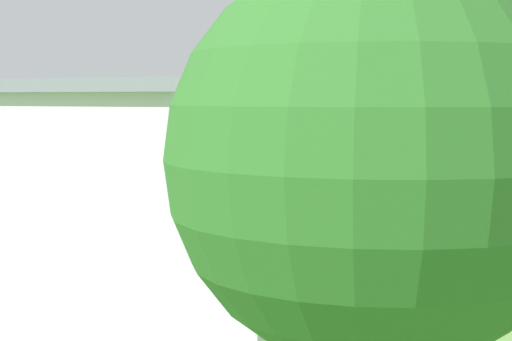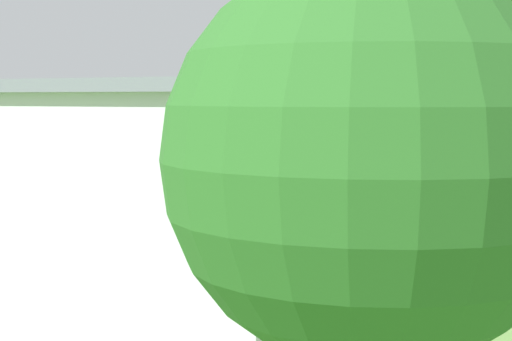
# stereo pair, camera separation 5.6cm
# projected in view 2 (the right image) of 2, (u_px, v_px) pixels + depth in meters

# --- Properties ---
(ground_plane) EXTENTS (400.00, 400.00, 0.00)m
(ground_plane) POSITION_uv_depth(u_px,v_px,m) (329.00, 197.00, 56.89)
(ground_plane) COLOR #608C42
(hangar) EXTENTS (26.72, 14.22, 7.33)m
(hangar) POSITION_uv_depth(u_px,v_px,m) (29.00, 183.00, 30.70)
(hangar) COLOR silver
(hangar) RESTS_ON ground_plane
(biplane) EXTENTS (7.37, 8.65, 3.72)m
(biplane) POSITION_uv_depth(u_px,v_px,m) (300.00, 150.00, 53.20)
(biplane) COLOR silver
(car_orange) EXTENTS (2.12, 4.29, 1.73)m
(car_orange) POSITION_uv_depth(u_px,v_px,m) (426.00, 230.00, 37.36)
(car_orange) COLOR orange
(car_orange) RESTS_ON ground_plane
(car_white) EXTENTS (2.07, 4.05, 1.55)m
(car_white) POSITION_uv_depth(u_px,v_px,m) (15.00, 203.00, 47.51)
(car_white) COLOR white
(car_white) RESTS_ON ground_plane
(person_by_parked_cars) EXTENTS (0.53, 0.53, 1.68)m
(person_by_parked_cars) POSITION_uv_depth(u_px,v_px,m) (328.00, 215.00, 42.43)
(person_by_parked_cars) COLOR orange
(person_by_parked_cars) RESTS_ON ground_plane
(person_at_fence_line) EXTENTS (0.54, 0.54, 1.61)m
(person_at_fence_line) POSITION_uv_depth(u_px,v_px,m) (307.00, 216.00, 42.35)
(person_at_fence_line) COLOR #3F3F47
(person_at_fence_line) RESTS_ON ground_plane
(tree_by_windsock) EXTENTS (4.88, 4.88, 8.56)m
(tree_by_windsock) POSITION_uv_depth(u_px,v_px,m) (369.00, 162.00, 9.59)
(tree_by_windsock) COLOR brown
(tree_by_windsock) RESTS_ON ground_plane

